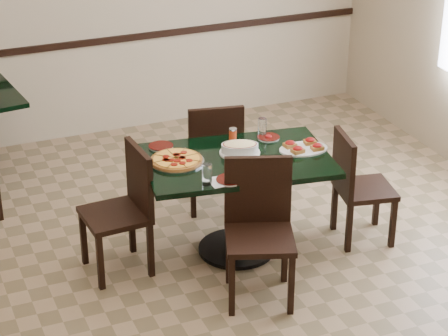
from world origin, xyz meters
name	(u,v)px	position (x,y,z in m)	size (l,w,h in m)	color
floor	(232,270)	(0.00, 0.00, 0.00)	(5.50, 5.50, 0.00)	#8A6E4F
room_shell	(263,28)	(1.02, 1.73, 1.17)	(5.50, 5.50, 5.50)	white
main_table	(237,181)	(0.13, 0.23, 0.57)	(1.41, 1.02, 0.75)	black
chair_far	(214,151)	(0.22, 0.89, 0.51)	(0.50, 0.50, 0.91)	black
chair_near	(259,221)	(0.06, -0.30, 0.53)	(0.57, 0.57, 0.95)	black
chair_right	(356,182)	(1.00, 0.06, 0.47)	(0.47, 0.47, 0.85)	black
chair_left	(126,203)	(-0.66, 0.33, 0.51)	(0.45, 0.45, 0.91)	black
pepperoni_pizza	(176,160)	(-0.28, 0.33, 0.77)	(0.39, 0.39, 0.04)	#B0B0B7
lasagna_casserole	(240,148)	(0.18, 0.30, 0.80)	(0.30, 0.29, 0.09)	silver
bread_basket	(263,164)	(0.22, 0.00, 0.79)	(0.26, 0.20, 0.10)	brown
bruschetta_platter	(304,147)	(0.63, 0.18, 0.77)	(0.38, 0.28, 0.05)	silver
side_plate_near	(230,180)	(-0.05, -0.07, 0.76)	(0.18, 0.18, 0.02)	silver
side_plate_far_r	(268,137)	(0.48, 0.46, 0.76)	(0.17, 0.17, 0.03)	silver
side_plate_far_l	(161,146)	(-0.30, 0.61, 0.76)	(0.18, 0.18, 0.02)	silver
napkin_setting	(221,181)	(-0.11, -0.06, 0.75)	(0.16, 0.16, 0.01)	silver
water_glass_a	(262,127)	(0.46, 0.52, 0.82)	(0.06, 0.06, 0.14)	white
water_glass_b	(207,174)	(-0.21, -0.06, 0.82)	(0.07, 0.07, 0.14)	white
pepper_shaker	(233,134)	(0.22, 0.52, 0.80)	(0.06, 0.06, 0.10)	red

